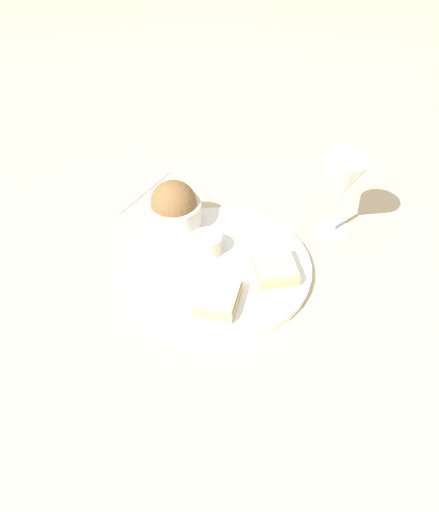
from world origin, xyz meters
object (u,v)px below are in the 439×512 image
sauce_ramekin (207,243)px  wine_glass (343,181)px  cheese_toast_near (275,267)px  cheese_toast_far (218,297)px  salad_bowl (174,208)px  fork (144,191)px

sauce_ramekin → wine_glass: 0.27m
cheese_toast_near → cheese_toast_far: size_ratio=1.17×
cheese_toast_near → wine_glass: (-0.17, 0.06, 0.09)m
sauce_ramekin → cheese_toast_far: bearing=33.3°
cheese_toast_near → sauce_ramekin: bearing=-91.5°
salad_bowl → cheese_toast_near: salad_bowl is taller
salad_bowl → fork: bearing=-123.6°
fork → salad_bowl: bearing=56.4°
salad_bowl → wine_glass: wine_glass is taller
cheese_toast_near → cheese_toast_far: bearing=-30.7°
sauce_ramekin → salad_bowl: bearing=-116.3°
cheese_toast_near → wine_glass: wine_glass is taller
sauce_ramekin → wine_glass: wine_glass is taller
wine_glass → fork: bearing=-83.7°
cheese_toast_far → wine_glass: 0.32m
sauce_ramekin → fork: sauce_ramekin is taller
cheese_toast_far → cheese_toast_near: bearing=149.3°
sauce_ramekin → cheese_toast_near: bearing=88.5°
cheese_toast_near → fork: 0.37m
salad_bowl → sauce_ramekin: bearing=63.7°
salad_bowl → wine_glass: size_ratio=0.63×
salad_bowl → cheese_toast_near: 0.23m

